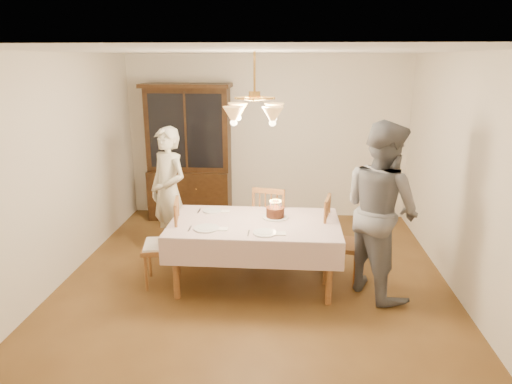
# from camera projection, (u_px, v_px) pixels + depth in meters

# --- Properties ---
(ground) EXTENTS (5.00, 5.00, 0.00)m
(ground) POSITION_uv_depth(u_px,v_px,m) (255.00, 283.00, 5.35)
(ground) COLOR brown
(ground) RESTS_ON ground
(room_shell) EXTENTS (5.00, 5.00, 5.00)m
(room_shell) POSITION_uv_depth(u_px,v_px,m) (255.00, 150.00, 4.90)
(room_shell) COLOR white
(room_shell) RESTS_ON ground
(dining_table) EXTENTS (1.90, 1.10, 0.76)m
(dining_table) POSITION_uv_depth(u_px,v_px,m) (255.00, 228.00, 5.16)
(dining_table) COLOR brown
(dining_table) RESTS_ON ground
(china_hutch) EXTENTS (1.38, 0.54, 2.16)m
(china_hutch) POSITION_uv_depth(u_px,v_px,m) (189.00, 155.00, 7.30)
(china_hutch) COLOR black
(china_hutch) RESTS_ON ground
(chair_far_side) EXTENTS (0.51, 0.50, 1.00)m
(chair_far_side) POSITION_uv_depth(u_px,v_px,m) (271.00, 226.00, 5.88)
(chair_far_side) COLOR brown
(chair_far_side) RESTS_ON ground
(chair_left_end) EXTENTS (0.49, 0.51, 1.00)m
(chair_left_end) POSITION_uv_depth(u_px,v_px,m) (162.00, 247.00, 5.23)
(chair_left_end) COLOR brown
(chair_left_end) RESTS_ON ground
(chair_right_end) EXTENTS (0.50, 0.51, 1.00)m
(chair_right_end) POSITION_uv_depth(u_px,v_px,m) (341.00, 245.00, 5.31)
(chair_right_end) COLOR brown
(chair_right_end) RESTS_ON ground
(elderly_woman) EXTENTS (0.74, 0.70, 1.70)m
(elderly_woman) POSITION_uv_depth(u_px,v_px,m) (169.00, 192.00, 5.96)
(elderly_woman) COLOR silver
(elderly_woman) RESTS_ON ground
(adult_in_grey) EXTENTS (1.10, 1.18, 1.92)m
(adult_in_grey) POSITION_uv_depth(u_px,v_px,m) (381.00, 210.00, 4.91)
(adult_in_grey) COLOR slate
(adult_in_grey) RESTS_ON ground
(birthday_cake) EXTENTS (0.30, 0.30, 0.21)m
(birthday_cake) POSITION_uv_depth(u_px,v_px,m) (275.00, 213.00, 5.25)
(birthday_cake) COLOR white
(birthday_cake) RESTS_ON dining_table
(place_setting_near_left) EXTENTS (0.42, 0.27, 0.02)m
(place_setting_near_left) POSITION_uv_depth(u_px,v_px,m) (208.00, 228.00, 4.91)
(place_setting_near_left) COLOR white
(place_setting_near_left) RESTS_ON dining_table
(place_setting_near_right) EXTENTS (0.40, 0.25, 0.02)m
(place_setting_near_right) POSITION_uv_depth(u_px,v_px,m) (266.00, 233.00, 4.79)
(place_setting_near_right) COLOR white
(place_setting_near_right) RESTS_ON dining_table
(place_setting_far_left) EXTENTS (0.37, 0.23, 0.02)m
(place_setting_far_left) POSITION_uv_depth(u_px,v_px,m) (213.00, 211.00, 5.48)
(place_setting_far_left) COLOR white
(place_setting_far_left) RESTS_ON dining_table
(chandelier) EXTENTS (0.62, 0.62, 0.73)m
(chandelier) POSITION_uv_depth(u_px,v_px,m) (255.00, 113.00, 4.79)
(chandelier) COLOR #BF8C3F
(chandelier) RESTS_ON ground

